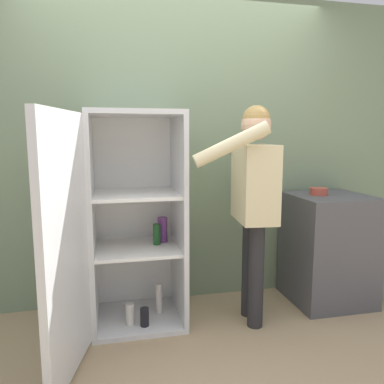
# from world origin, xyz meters

# --- Properties ---
(ground_plane) EXTENTS (12.00, 12.00, 0.00)m
(ground_plane) POSITION_xyz_m (0.00, 0.00, 0.00)
(ground_plane) COLOR tan
(wall_back) EXTENTS (7.00, 0.06, 2.55)m
(wall_back) POSITION_xyz_m (0.00, 0.98, 1.27)
(wall_back) COLOR gray
(wall_back) RESTS_ON ground_plane
(refrigerator) EXTENTS (0.88, 1.27, 1.58)m
(refrigerator) POSITION_xyz_m (-0.46, 0.53, 0.78)
(refrigerator) COLOR silver
(refrigerator) RESTS_ON ground_plane
(person) EXTENTS (0.66, 0.59, 1.62)m
(person) POSITION_xyz_m (0.48, 0.42, 1.02)
(person) COLOR #262628
(person) RESTS_ON ground_plane
(counter) EXTENTS (0.63, 0.61, 0.92)m
(counter) POSITION_xyz_m (1.25, 0.62, 0.46)
(counter) COLOR #4C4C51
(counter) RESTS_ON ground_plane
(bowl) EXTENTS (0.15, 0.15, 0.06)m
(bowl) POSITION_xyz_m (1.16, 0.66, 0.95)
(bowl) COLOR #B24738
(bowl) RESTS_ON counter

